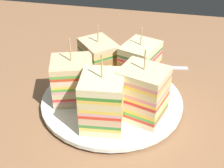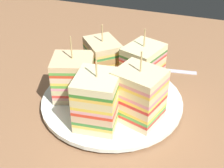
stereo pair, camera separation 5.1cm
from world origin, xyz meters
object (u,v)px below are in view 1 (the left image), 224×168
at_px(sandwich_wedge_2, 142,94).
at_px(sandwich_wedge_3, 139,65).
at_px(plate, 112,101).
at_px(sandwich_wedge_0, 73,80).
at_px(spoon, 136,65).
at_px(sandwich_wedge_1, 103,101).
at_px(chip_pile, 121,90).
at_px(sandwich_wedge_4, 99,61).

height_order(sandwich_wedge_2, sandwich_wedge_3, sandwich_wedge_2).
relative_size(plate, sandwich_wedge_0, 2.16).
xyz_separation_m(sandwich_wedge_3, spoon, (-0.02, 0.09, -0.05)).
distance_m(plate, sandwich_wedge_1, 0.08).
height_order(sandwich_wedge_3, chip_pile, sandwich_wedge_3).
xyz_separation_m(plate, sandwich_wedge_1, (0.00, -0.07, 0.05)).
relative_size(sandwich_wedge_0, sandwich_wedge_4, 1.03).
distance_m(plate, sandwich_wedge_3, 0.08).
height_order(plate, sandwich_wedge_4, sandwich_wedge_4).
bearing_deg(chip_pile, sandwich_wedge_2, -46.84).
bearing_deg(sandwich_wedge_3, plate, -16.97).
bearing_deg(sandwich_wedge_4, chip_pile, 5.70).
height_order(sandwich_wedge_2, chip_pile, sandwich_wedge_2).
bearing_deg(spoon, sandwich_wedge_4, 46.56).
bearing_deg(chip_pile, sandwich_wedge_1, -99.53).
distance_m(sandwich_wedge_1, spoon, 0.21).
bearing_deg(sandwich_wedge_3, sandwich_wedge_1, 1.50).
xyz_separation_m(plate, spoon, (0.02, 0.14, -0.00)).
bearing_deg(spoon, sandwich_wedge_2, 92.51).
height_order(plate, sandwich_wedge_3, sandwich_wedge_3).
distance_m(plate, sandwich_wedge_2, 0.08).
height_order(sandwich_wedge_4, chip_pile, sandwich_wedge_4).
distance_m(sandwich_wedge_1, sandwich_wedge_3, 0.13).
bearing_deg(sandwich_wedge_2, plate, -15.34).
distance_m(sandwich_wedge_0, sandwich_wedge_4, 0.07).
height_order(sandwich_wedge_1, sandwich_wedge_3, sandwich_wedge_1).
height_order(chip_pile, spoon, chip_pile).
relative_size(sandwich_wedge_2, sandwich_wedge_4, 1.08).
bearing_deg(sandwich_wedge_2, sandwich_wedge_4, -27.07).
bearing_deg(sandwich_wedge_4, sandwich_wedge_2, 3.19).
bearing_deg(spoon, chip_pile, 77.80).
distance_m(sandwich_wedge_2, chip_pile, 0.07).
height_order(sandwich_wedge_0, sandwich_wedge_1, sandwich_wedge_1).
xyz_separation_m(sandwich_wedge_1, sandwich_wedge_3, (0.04, 0.12, -0.00)).
distance_m(sandwich_wedge_0, sandwich_wedge_2, 0.12).
bearing_deg(sandwich_wedge_2, spoon, -62.14).
distance_m(sandwich_wedge_1, chip_pile, 0.08).
relative_size(plate, sandwich_wedge_1, 2.01).
distance_m(sandwich_wedge_0, spoon, 0.18).
distance_m(plate, sandwich_wedge_0, 0.08).
distance_m(sandwich_wedge_0, sandwich_wedge_1, 0.09).
relative_size(chip_pile, spoon, 0.54).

